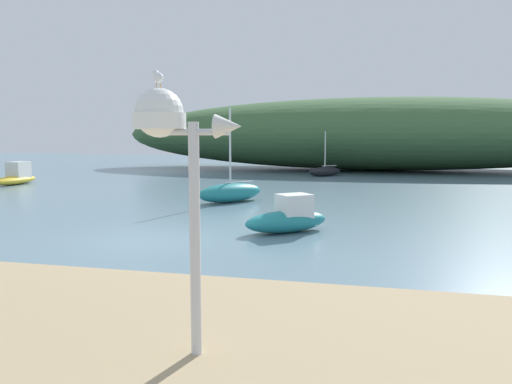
{
  "coord_description": "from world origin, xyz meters",
  "views": [
    {
      "loc": [
        5.12,
        -11.39,
        2.64
      ],
      "look_at": [
        1.53,
        4.05,
        0.84
      ],
      "focal_mm": 33.62,
      "sensor_mm": 36.0,
      "label": 1
    }
  ],
  "objects_px": {
    "motorboat_off_point": "(16,176)",
    "sailboat_inner_mooring": "(230,192)",
    "seagull_on_radar": "(158,77)",
    "motorboat_centre_water": "(288,218)",
    "mast_structure": "(169,133)",
    "sailboat_east_reach": "(325,171)"
  },
  "relations": [
    {
      "from": "mast_structure",
      "to": "motorboat_off_point",
      "type": "distance_m",
      "value": 25.51
    },
    {
      "from": "motorboat_off_point",
      "to": "sailboat_inner_mooring",
      "type": "bearing_deg",
      "value": -18.16
    },
    {
      "from": "seagull_on_radar",
      "to": "motorboat_centre_water",
      "type": "height_order",
      "value": "seagull_on_radar"
    },
    {
      "from": "motorboat_off_point",
      "to": "motorboat_centre_water",
      "type": "bearing_deg",
      "value": -30.65
    },
    {
      "from": "seagull_on_radar",
      "to": "sailboat_east_reach",
      "type": "bearing_deg",
      "value": 91.2
    },
    {
      "from": "seagull_on_radar",
      "to": "sailboat_inner_mooring",
      "type": "xyz_separation_m",
      "value": [
        -3.22,
        13.91,
        -2.89
      ]
    },
    {
      "from": "seagull_on_radar",
      "to": "motorboat_off_point",
      "type": "height_order",
      "value": "seagull_on_radar"
    },
    {
      "from": "seagull_on_radar",
      "to": "sailboat_east_reach",
      "type": "distance_m",
      "value": 28.43
    },
    {
      "from": "motorboat_off_point",
      "to": "sailboat_east_reach",
      "type": "xyz_separation_m",
      "value": [
        16.68,
        9.76,
        -0.1
      ]
    },
    {
      "from": "motorboat_off_point",
      "to": "sailboat_inner_mooring",
      "type": "height_order",
      "value": "sailboat_inner_mooring"
    },
    {
      "from": "motorboat_off_point",
      "to": "sailboat_inner_mooring",
      "type": "relative_size",
      "value": 0.87
    },
    {
      "from": "mast_structure",
      "to": "sailboat_inner_mooring",
      "type": "relative_size",
      "value": 0.78
    },
    {
      "from": "motorboat_centre_water",
      "to": "seagull_on_radar",
      "type": "bearing_deg",
      "value": -90.83
    },
    {
      "from": "sailboat_east_reach",
      "to": "motorboat_centre_water",
      "type": "height_order",
      "value": "sailboat_east_reach"
    },
    {
      "from": "motorboat_off_point",
      "to": "motorboat_centre_water",
      "type": "relative_size",
      "value": 1.32
    },
    {
      "from": "mast_structure",
      "to": "motorboat_off_point",
      "type": "height_order",
      "value": "mast_structure"
    },
    {
      "from": "sailboat_east_reach",
      "to": "sailboat_inner_mooring",
      "type": "distance_m",
      "value": 14.6
    },
    {
      "from": "sailboat_inner_mooring",
      "to": "seagull_on_radar",
      "type": "bearing_deg",
      "value": -76.97
    },
    {
      "from": "seagull_on_radar",
      "to": "sailboat_inner_mooring",
      "type": "height_order",
      "value": "sailboat_inner_mooring"
    },
    {
      "from": "motorboat_centre_water",
      "to": "sailboat_east_reach",
      "type": "bearing_deg",
      "value": 92.03
    },
    {
      "from": "mast_structure",
      "to": "sailboat_inner_mooring",
      "type": "xyz_separation_m",
      "value": [
        -3.34,
        13.92,
        -2.28
      ]
    },
    {
      "from": "motorboat_off_point",
      "to": "sailboat_east_reach",
      "type": "relative_size",
      "value": 1.08
    }
  ]
}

